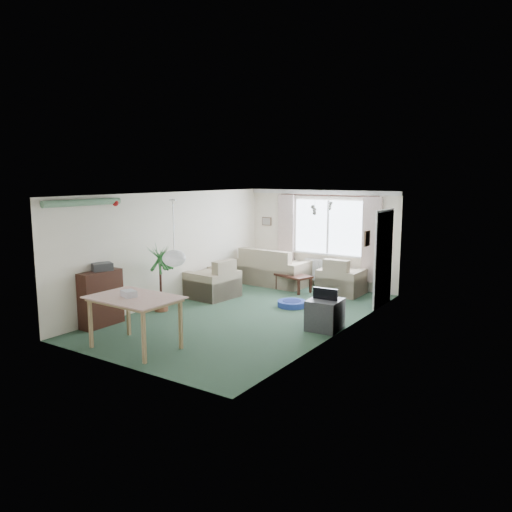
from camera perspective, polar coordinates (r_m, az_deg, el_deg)
The scene contains 25 objects.
ground at distance 10.03m, azimuth -0.95°, elevation -6.73°, with size 6.50×6.50×0.00m, color #2A4735.
window at distance 12.42m, azimuth 8.28°, elevation 3.31°, with size 1.80×0.03×1.30m, color white.
curtain_rod at distance 12.29m, azimuth 8.20°, elevation 6.85°, with size 2.60×0.03×0.03m, color black.
curtain_left at distance 12.89m, azimuth 3.44°, elevation 2.56°, with size 0.45×0.08×2.00m, color beige.
curtain_right at distance 11.91m, azimuth 13.06°, elevation 1.80°, with size 0.45×0.08×2.00m, color beige.
radiator at distance 12.54m, azimuth 8.09°, elevation -1.72°, with size 1.20×0.10×0.55m, color white.
doorway at distance 10.87m, azimuth 14.41°, elevation -0.37°, with size 0.03×0.95×2.00m, color black.
pendant_lamp at distance 7.82m, azimuth -9.34°, elevation -0.26°, with size 0.36×0.36×0.36m, color white.
tinsel_garland at distance 9.31m, azimuth -19.14°, elevation 5.79°, with size 1.60×1.60×0.12m, color #196626.
bauble_cluster_a at distance 9.79m, azimuth 8.35°, elevation 5.99°, with size 0.20×0.20×0.20m, color silver.
bauble_cluster_b at distance 8.58m, azimuth 6.74°, elevation 5.59°, with size 0.20×0.20×0.20m, color silver.
wall_picture_back at distance 13.28m, azimuth 1.23°, elevation 3.99°, with size 0.28×0.03×0.22m, color brown.
wall_picture_right at distance 9.86m, azimuth 12.59°, elevation 1.98°, with size 0.03×0.24×0.30m, color brown.
sofa at distance 12.76m, azimuth 1.96°, elevation -1.15°, with size 1.85×0.98×0.93m, color beige.
armchair_corner at distance 11.87m, azimuth 9.80°, elevation -2.23°, with size 0.96×0.91×0.86m, color #C3AC94.
armchair_left at distance 11.39m, azimuth -5.02°, elevation -2.54°, with size 0.99×0.94×0.89m, color beige.
coffee_table at distance 12.05m, azimuth 4.28°, elevation -3.07°, with size 0.88×0.49×0.40m, color black.
photo_frame at distance 12.04m, azimuth 3.92°, elevation -1.73°, with size 0.12×0.02×0.16m, color brown.
bookshelf at distance 9.63m, azimuth -17.30°, elevation -4.67°, with size 0.28×0.84×1.03m, color black.
hifi_box at distance 9.56m, azimuth -17.20°, elevation -1.18°, with size 0.28×0.35×0.14m, color #3A3A3F.
houseplant at distance 10.34m, azimuth -10.86°, elevation -2.50°, with size 0.59×0.59×1.37m, color #1F5B2A.
dining_table at distance 8.27m, azimuth -13.62°, elevation -7.48°, with size 1.32×0.88×0.83m, color tan.
gift_box at distance 8.18m, azimuth -14.33°, elevation -4.26°, with size 0.25×0.18×0.12m, color silver.
tv_cube at distance 9.12m, azimuth 7.88°, elevation -6.63°, with size 0.55×0.61×0.55m, color #3E3E44.
pet_bed at distance 10.65m, azimuth 4.12°, elevation -5.46°, with size 0.61×0.61×0.12m, color navy.
Camera 1 is at (5.47, -7.95, 2.74)m, focal length 35.00 mm.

